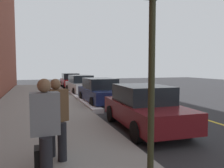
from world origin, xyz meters
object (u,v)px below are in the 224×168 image
at_px(parked_car_red, 71,80).
at_px(parked_car_maroon, 144,107).
at_px(pedestrian_brown_coat, 56,116).
at_px(traffic_light_pole, 152,29).
at_px(pedestrian_grey_coat, 45,128).
at_px(parked_car_navy, 100,91).
at_px(rolling_suitcase, 40,160).
at_px(parked_car_white, 81,84).

xyz_separation_m(parked_car_red, parked_car_maroon, (17.01, 0.12, -0.00)).
relative_size(pedestrian_brown_coat, traffic_light_pole, 0.45).
xyz_separation_m(parked_car_red, pedestrian_brown_coat, (19.10, -3.06, 0.33)).
bearing_deg(pedestrian_brown_coat, pedestrian_grey_coat, -15.14).
height_order(parked_car_navy, parked_car_maroon, same).
xyz_separation_m(pedestrian_grey_coat, pedestrian_brown_coat, (-0.96, 0.26, -0.03)).
xyz_separation_m(parked_car_maroon, rolling_suitcase, (2.69, -3.53, -0.35)).
bearing_deg(traffic_light_pole, parked_car_maroon, 155.08).
xyz_separation_m(parked_car_red, rolling_suitcase, (19.70, -3.41, -0.35)).
distance_m(parked_car_white, parked_car_maroon, 11.05).
xyz_separation_m(pedestrian_brown_coat, traffic_light_pole, (1.36, 1.58, 1.73)).
distance_m(traffic_light_pole, rolling_suitcase, 3.18).
bearing_deg(parked_car_navy, pedestrian_brown_coat, -22.46).
xyz_separation_m(parked_car_red, traffic_light_pole, (20.45, -1.48, 2.06)).
distance_m(parked_car_white, traffic_light_pole, 14.72).
bearing_deg(pedestrian_brown_coat, traffic_light_pole, 49.28).
xyz_separation_m(parked_car_white, parked_car_navy, (5.54, 0.09, -0.00)).
distance_m(parked_car_maroon, traffic_light_pole, 4.32).
xyz_separation_m(parked_car_maroon, pedestrian_grey_coat, (3.05, -3.44, 0.36)).
bearing_deg(parked_car_red, traffic_light_pole, -4.13).
distance_m(parked_car_red, parked_car_maroon, 17.01).
relative_size(parked_car_white, pedestrian_grey_coat, 2.57).
height_order(parked_car_navy, pedestrian_brown_coat, pedestrian_brown_coat).
bearing_deg(parked_car_red, pedestrian_brown_coat, -9.10).
relative_size(parked_car_navy, pedestrian_brown_coat, 2.47).
xyz_separation_m(traffic_light_pole, rolling_suitcase, (-0.75, -1.93, -2.42)).
xyz_separation_m(pedestrian_grey_coat, rolling_suitcase, (-0.36, -0.09, -0.71)).
bearing_deg(rolling_suitcase, pedestrian_grey_coat, 13.72).
distance_m(pedestrian_grey_coat, traffic_light_pole, 2.54).
relative_size(pedestrian_grey_coat, pedestrian_brown_coat, 1.03).
distance_m(pedestrian_grey_coat, pedestrian_brown_coat, 1.00).
height_order(pedestrian_grey_coat, rolling_suitcase, pedestrian_grey_coat).
bearing_deg(pedestrian_brown_coat, parked_car_red, 170.90).
height_order(traffic_light_pole, rolling_suitcase, traffic_light_pole).
relative_size(parked_car_white, parked_car_navy, 1.08).
bearing_deg(parked_car_white, rolling_suitcase, -13.87).
distance_m(parked_car_maroon, pedestrian_grey_coat, 4.61).
bearing_deg(parked_car_maroon, parked_car_white, -179.30).
height_order(parked_car_white, parked_car_navy, same).
xyz_separation_m(parked_car_navy, pedestrian_grey_coat, (8.56, -3.40, 0.36)).
bearing_deg(parked_car_white, parked_car_navy, 0.97).
relative_size(parked_car_red, pedestrian_grey_coat, 2.43).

